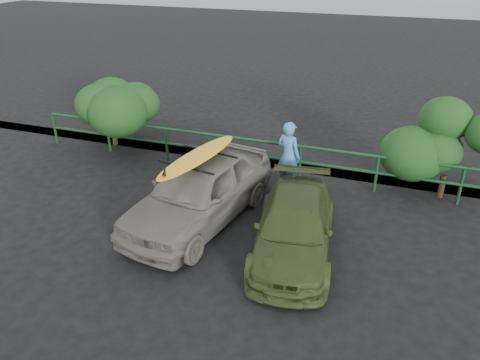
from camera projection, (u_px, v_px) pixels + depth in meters
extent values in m
plane|color=black|center=(187.00, 284.00, 8.88)|extent=(80.00, 80.00, 0.00)
imported|color=slate|center=(199.00, 191.00, 10.62)|extent=(2.57, 4.74, 1.53)
imported|color=#36441E|center=(294.00, 228.00, 9.62)|extent=(2.12, 4.05, 1.12)
imported|color=#4482CC|center=(288.00, 156.00, 11.96)|extent=(0.79, 0.66, 1.85)
ellipsoid|color=gold|center=(198.00, 156.00, 10.24)|extent=(1.08, 2.90, 0.08)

